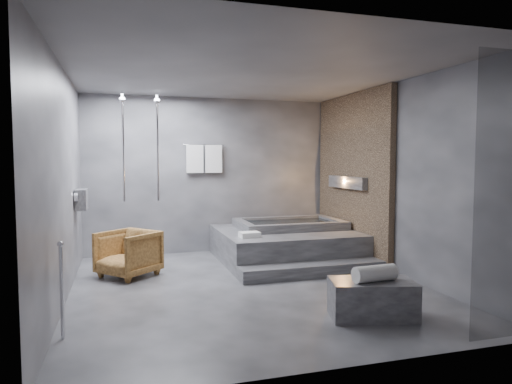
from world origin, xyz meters
name	(u,v)px	position (x,y,z in m)	size (l,w,h in m)	color
room	(271,156)	(0.40, 0.24, 1.73)	(5.00, 5.04, 2.82)	#313234
tub_deck	(285,245)	(1.05, 1.45, 0.25)	(2.20, 2.00, 0.50)	#37373A
tub_step	(313,270)	(1.05, 0.27, 0.09)	(2.20, 0.36, 0.18)	#37373A
concrete_bench	(372,299)	(0.95, -1.51, 0.20)	(0.88, 0.49, 0.40)	#333335
driftwood_chair	(128,253)	(-1.52, 1.03, 0.33)	(0.71, 0.73, 0.67)	#4F3113
rolled_towel	(375,273)	(0.95, -1.54, 0.48)	(0.17, 0.17, 0.48)	silver
deck_towel	(250,235)	(0.27, 0.92, 0.54)	(0.30, 0.22, 0.08)	white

